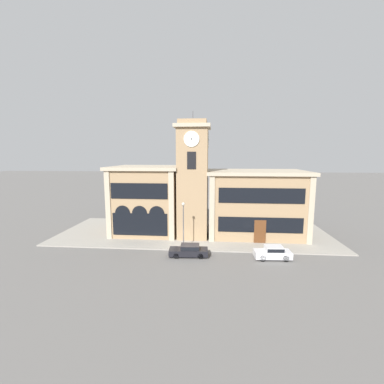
{
  "coord_description": "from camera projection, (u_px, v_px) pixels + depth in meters",
  "views": [
    {
      "loc": [
        2.82,
        -29.58,
        11.51
      ],
      "look_at": [
        0.06,
        3.36,
        6.76
      ],
      "focal_mm": 24.0,
      "sensor_mm": 36.0,
      "label": 1
    }
  ],
  "objects": [
    {
      "name": "street_lamp",
      "position": [
        183.0,
        219.0,
        31.0
      ],
      "size": [
        0.36,
        0.36,
        5.75
      ],
      "color": "#4C4C51",
      "rests_on": "sidewalk_kerb"
    },
    {
      "name": "parked_car_near",
      "position": [
        189.0,
        250.0,
        29.4
      ],
      "size": [
        4.51,
        1.94,
        1.36
      ],
      "rotation": [
        0.0,
        0.0,
        3.2
      ],
      "color": "black",
      "rests_on": "ground_plane"
    },
    {
      "name": "clock_tower",
      "position": [
        193.0,
        180.0,
        35.2
      ],
      "size": [
        4.74,
        4.74,
        17.3
      ],
      "color": "#9E7F5B",
      "rests_on": "ground_plane"
    },
    {
      "name": "sidewalk_kerb",
      "position": [
        194.0,
        233.0,
        38.11
      ],
      "size": [
        39.12,
        14.34,
        0.15
      ],
      "color": "gray",
      "rests_on": "ground_plane"
    },
    {
      "name": "town_hall_left_wing",
      "position": [
        148.0,
        199.0,
        38.62
      ],
      "size": [
        10.06,
        9.67,
        9.92
      ],
      "color": "#9E7F5B",
      "rests_on": "ground_plane"
    },
    {
      "name": "town_hall_right_wing",
      "position": [
        255.0,
        202.0,
        37.36
      ],
      "size": [
        13.94,
        9.67,
        9.34
      ],
      "color": "#9E7F5B",
      "rests_on": "ground_plane"
    },
    {
      "name": "ground_plane",
      "position": [
        189.0,
        251.0,
        31.05
      ],
      "size": [
        300.0,
        300.0,
        0.0
      ],
      "primitive_type": "plane",
      "color": "#605E5B"
    },
    {
      "name": "parked_car_mid",
      "position": [
        273.0,
        252.0,
        28.62
      ],
      "size": [
        4.1,
        1.92,
        1.47
      ],
      "rotation": [
        0.0,
        0.0,
        3.2
      ],
      "color": "silver",
      "rests_on": "ground_plane"
    }
  ]
}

